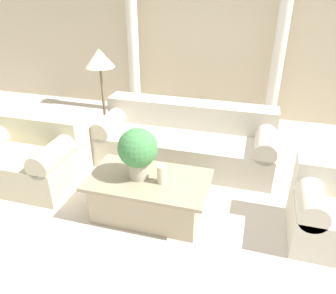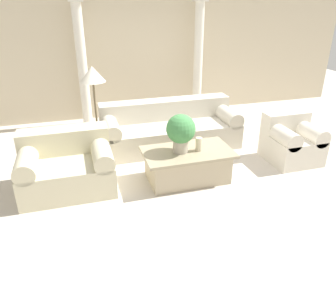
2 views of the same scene
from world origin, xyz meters
The scene contains 11 objects.
ground_plane centered at (0.00, 0.00, 0.00)m, with size 16.00×16.00×0.00m, color beige.
wall_back centered at (0.00, 2.76, 1.60)m, with size 10.00×0.06×3.20m.
sofa_long centered at (0.00, 0.79, 0.33)m, with size 2.44×0.97×0.80m.
loveseat centered at (-1.82, -0.22, 0.35)m, with size 1.26×0.97×0.80m.
coffee_table centered at (-0.11, -0.51, 0.24)m, with size 1.30×0.76×0.47m.
potted_plant centered at (-0.22, -0.51, 0.79)m, with size 0.42×0.42×0.56m.
pillar_candle centered at (0.05, -0.55, 0.57)m, with size 0.09×0.09×0.20m.
floor_lamp centered at (-1.28, 0.87, 1.30)m, with size 0.42×0.42×1.50m.
column_left centered at (-1.37, 2.39, 1.28)m, with size 0.28×0.28×2.50m.
column_right centered at (1.15, 2.39, 1.28)m, with size 0.28×0.28×2.50m.
armchair centered at (1.77, -0.36, 0.35)m, with size 0.78×0.79×0.76m.
Camera 1 is at (0.89, -3.28, 2.40)m, focal length 35.00 mm.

